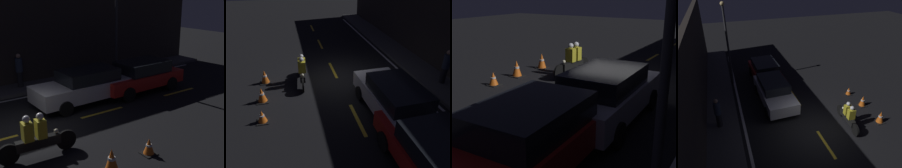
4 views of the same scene
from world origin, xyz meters
TOP-DOWN VIEW (x-y plane):
  - ground_plane at (0.00, 0.00)m, footprint 56.00×56.00m
  - lane_dash_d at (3.50, 0.00)m, footprint 2.00×0.14m
  - lane_dash_e at (8.00, 0.00)m, footprint 2.00×0.14m
  - sedan_white at (3.56, 1.42)m, footprint 4.52×1.98m
  - taxi_red at (6.57, 1.28)m, footprint 4.49×2.08m
  - motorcycle at (-0.03, -1.76)m, footprint 2.42×0.41m
  - traffic_cone_mid at (1.35, -3.65)m, footprint 0.51×0.51m
  - traffic_cone_far at (2.80, -3.57)m, footprint 0.44×0.44m
  - pedestrian at (1.89, 4.85)m, footprint 0.34×0.34m
  - street_lamp at (6.94, 3.72)m, footprint 0.28×0.28m

SIDE VIEW (x-z plane):
  - ground_plane at x=0.00m, z-range 0.00..0.00m
  - lane_dash_d at x=3.50m, z-range 0.00..0.01m
  - lane_dash_e at x=8.00m, z-range 0.00..0.01m
  - traffic_cone_far at x=2.80m, z-range -0.01..0.50m
  - traffic_cone_mid at x=1.35m, z-range -0.01..0.67m
  - motorcycle at x=-0.03m, z-range -0.05..1.34m
  - sedan_white at x=3.56m, z-range 0.04..1.53m
  - taxi_red at x=6.57m, z-range 0.05..1.53m
  - pedestrian at x=1.89m, z-range 0.17..1.83m
  - street_lamp at x=6.94m, z-range 0.36..6.12m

